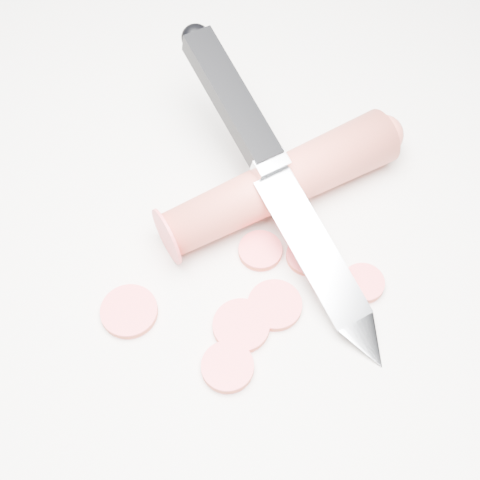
# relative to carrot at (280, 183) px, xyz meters

# --- Properties ---
(ground) EXTENTS (2.40, 2.40, 0.00)m
(ground) POSITION_rel_carrot_xyz_m (0.01, -0.04, -0.02)
(ground) COLOR silver
(ground) RESTS_ON ground
(carrot) EXTENTS (0.16, 0.14, 0.04)m
(carrot) POSITION_rel_carrot_xyz_m (0.00, 0.00, 0.00)
(carrot) COLOR #CD4E3E
(carrot) RESTS_ON ground
(carrot_slice_0) EXTENTS (0.04, 0.04, 0.01)m
(carrot_slice_0) POSITION_rel_carrot_xyz_m (-0.08, -0.11, -0.02)
(carrot_slice_0) COLOR #F44B52
(carrot_slice_0) RESTS_ON ground
(carrot_slice_1) EXTENTS (0.03, 0.03, 0.01)m
(carrot_slice_1) POSITION_rel_carrot_xyz_m (-0.01, -0.14, -0.02)
(carrot_slice_1) COLOR #F44B52
(carrot_slice_1) RESTS_ON ground
(carrot_slice_2) EXTENTS (0.03, 0.03, 0.01)m
(carrot_slice_2) POSITION_rel_carrot_xyz_m (-0.01, -0.05, -0.02)
(carrot_slice_2) COLOR #F44B52
(carrot_slice_2) RESTS_ON ground
(carrot_slice_3) EXTENTS (0.03, 0.03, 0.01)m
(carrot_slice_3) POSITION_rel_carrot_xyz_m (0.07, -0.06, -0.02)
(carrot_slice_3) COLOR #F44B52
(carrot_slice_3) RESTS_ON ground
(carrot_slice_4) EXTENTS (0.03, 0.03, 0.01)m
(carrot_slice_4) POSITION_rel_carrot_xyz_m (0.03, -0.05, -0.02)
(carrot_slice_4) COLOR #F44B52
(carrot_slice_4) RESTS_ON ground
(carrot_slice_5) EXTENTS (0.04, 0.04, 0.01)m
(carrot_slice_5) POSITION_rel_carrot_xyz_m (-0.01, -0.11, -0.02)
(carrot_slice_5) COLOR #F44B52
(carrot_slice_5) RESTS_ON ground
(carrot_slice_6) EXTENTS (0.04, 0.04, 0.01)m
(carrot_slice_6) POSITION_rel_carrot_xyz_m (0.01, -0.09, -0.02)
(carrot_slice_6) COLOR #F44B52
(carrot_slice_6) RESTS_ON ground
(kitchen_knife) EXTENTS (0.19, 0.22, 0.08)m
(kitchen_knife) POSITION_rel_carrot_xyz_m (0.00, -0.01, 0.02)
(kitchen_knife) COLOR #BBBDC2
(kitchen_knife) RESTS_ON ground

